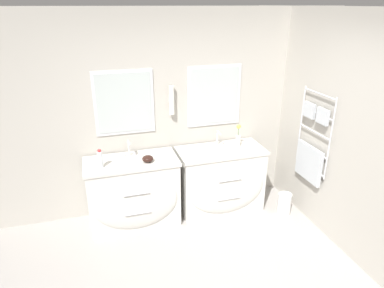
# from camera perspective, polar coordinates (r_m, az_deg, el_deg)

# --- Properties ---
(wall_back) EXTENTS (4.90, 0.14, 2.60)m
(wall_back) POSITION_cam_1_polar(r_m,az_deg,el_deg) (4.44, -4.13, 5.04)
(wall_back) COLOR #B2ADA3
(wall_back) RESTS_ON ground_plane
(wall_right) EXTENTS (0.13, 4.00, 2.60)m
(wall_right) POSITION_cam_1_polar(r_m,az_deg,el_deg) (4.19, 22.62, 2.10)
(wall_right) COLOR #B2ADA3
(wall_right) RESTS_ON ground_plane
(vanity_left) EXTENTS (1.13, 0.62, 0.87)m
(vanity_left) POSITION_cam_1_polar(r_m,az_deg,el_deg) (4.37, -9.70, -7.98)
(vanity_left) COLOR silver
(vanity_left) RESTS_ON ground_plane
(vanity_right) EXTENTS (1.13, 0.62, 0.87)m
(vanity_right) POSITION_cam_1_polar(r_m,az_deg,el_deg) (4.62, 4.84, -5.95)
(vanity_right) COLOR silver
(vanity_right) RESTS_ON ground_plane
(faucet_left) EXTENTS (0.17, 0.13, 0.21)m
(faucet_left) POSITION_cam_1_polar(r_m,az_deg,el_deg) (4.29, -10.46, -0.73)
(faucet_left) COLOR silver
(faucet_left) RESTS_ON vanity_left
(faucet_right) EXTENTS (0.17, 0.13, 0.21)m
(faucet_right) POSITION_cam_1_polar(r_m,az_deg,el_deg) (4.54, 4.28, 0.93)
(faucet_right) COLOR silver
(faucet_right) RESTS_ON vanity_right
(toiletry_bottle) EXTENTS (0.06, 0.06, 0.22)m
(toiletry_bottle) POSITION_cam_1_polar(r_m,az_deg,el_deg) (4.06, -15.07, -2.46)
(toiletry_bottle) COLOR silver
(toiletry_bottle) RESTS_ON vanity_left
(amenity_bowl) EXTENTS (0.14, 0.14, 0.08)m
(amenity_bowl) POSITION_cam_1_polar(r_m,az_deg,el_deg) (4.12, -7.39, -2.45)
(amenity_bowl) COLOR black
(amenity_bowl) RESTS_ON vanity_left
(flower_vase) EXTENTS (0.06, 0.06, 0.31)m
(flower_vase) POSITION_cam_1_polar(r_m,az_deg,el_deg) (4.54, 7.69, 1.06)
(flower_vase) COLOR silver
(flower_vase) RESTS_ON vanity_right
(soap_dish) EXTENTS (0.11, 0.07, 0.04)m
(soap_dish) POSITION_cam_1_polar(r_m,az_deg,el_deg) (4.25, 1.63, -1.80)
(soap_dish) COLOR white
(soap_dish) RESTS_ON vanity_right
(waste_bin) EXTENTS (0.18, 0.18, 0.30)m
(waste_bin) POSITION_cam_1_polar(r_m,az_deg,el_deg) (4.79, 15.15, -9.53)
(waste_bin) COLOR silver
(waste_bin) RESTS_ON ground_plane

